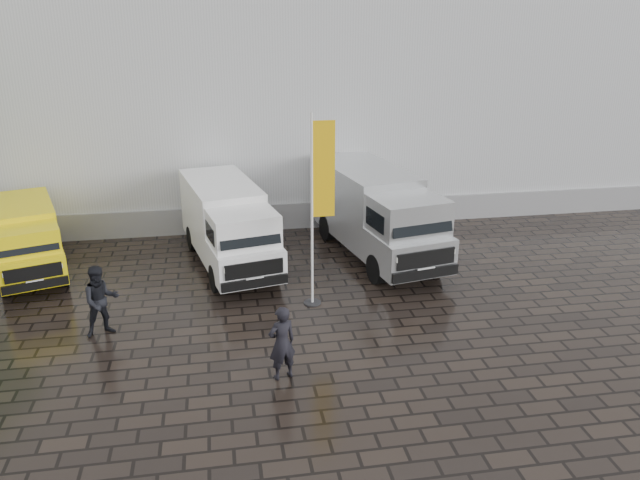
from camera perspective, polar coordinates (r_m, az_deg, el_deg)
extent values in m
plane|color=black|center=(17.01, 1.05, -7.69)|extent=(120.00, 120.00, 0.00)
cube|color=silver|center=(31.17, -0.78, 16.75)|extent=(44.00, 16.00, 12.00)
cube|color=gray|center=(24.37, 2.22, 2.47)|extent=(44.00, 0.15, 1.00)
cylinder|color=black|center=(18.12, -0.70, -5.75)|extent=(0.50, 0.50, 0.04)
cylinder|color=white|center=(17.09, -0.74, 2.48)|extent=(0.07, 0.07, 5.49)
cube|color=yellow|center=(16.81, 0.36, 6.45)|extent=(0.60, 0.03, 2.64)
cube|color=black|center=(24.82, 9.41, 2.61)|extent=(0.78, 0.78, 1.06)
imported|color=black|center=(14.33, -3.50, -9.37)|extent=(0.76, 0.62, 1.81)
imported|color=black|center=(17.06, -19.39, -5.26)|extent=(1.12, 1.00, 1.91)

